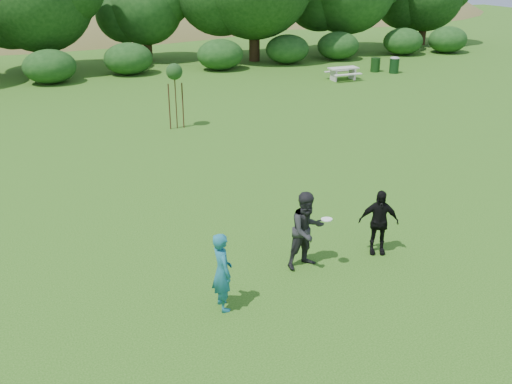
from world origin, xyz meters
The scene contains 10 objects.
ground centered at (0.00, 0.00, 0.00)m, with size 120.00×120.00×0.00m, color #19470C.
player_teal centered at (-2.13, -0.34, 0.90)m, with size 0.66×0.43×1.80m, color #1A6278.
player_grey centered at (0.35, 0.59, 0.98)m, with size 0.95×0.74×1.96m, color #232325.
player_black centered at (2.36, 0.53, 0.86)m, with size 1.01×0.42×1.73m, color black.
trash_can_near centered at (15.78, 21.29, 0.45)m, with size 0.60×0.60×0.90m, color #143513.
frisbee centered at (0.70, 0.28, 1.35)m, with size 0.27×0.27×0.04m.
sapling centered at (0.49, 13.48, 2.42)m, with size 0.70×0.70×2.85m.
picnic_table centered at (12.51, 19.79, 0.52)m, with size 1.80×1.48×0.76m.
trash_can_lidded centered at (16.65, 20.46, 0.54)m, with size 0.60×0.60×1.05m.
hillside centered at (-0.56, 68.45, -11.97)m, with size 150.00×72.00×52.00m.
Camera 1 is at (-5.41, -10.37, 7.17)m, focal length 40.00 mm.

